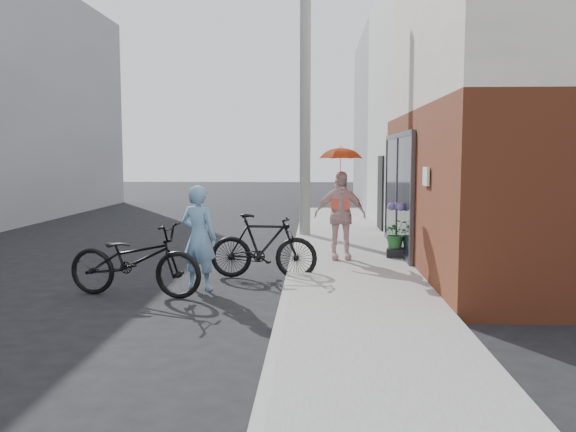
# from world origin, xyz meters

# --- Properties ---
(ground) EXTENTS (80.00, 80.00, 0.00)m
(ground) POSITION_xyz_m (0.00, 0.00, 0.00)
(ground) COLOR black
(ground) RESTS_ON ground
(sidewalk) EXTENTS (2.20, 24.00, 0.12)m
(sidewalk) POSITION_xyz_m (2.10, 2.00, 0.06)
(sidewalk) COLOR gray
(sidewalk) RESTS_ON ground
(curb) EXTENTS (0.12, 24.00, 0.12)m
(curb) POSITION_xyz_m (0.94, 2.00, 0.06)
(curb) COLOR #9E9E99
(curb) RESTS_ON ground
(plaster_building) EXTENTS (8.00, 6.00, 7.00)m
(plaster_building) POSITION_xyz_m (7.20, 9.00, 3.50)
(plaster_building) COLOR silver
(plaster_building) RESTS_ON ground
(east_building_far) EXTENTS (8.00, 8.00, 7.00)m
(east_building_far) POSITION_xyz_m (7.20, 16.00, 3.50)
(east_building_far) COLOR gray
(east_building_far) RESTS_ON ground
(utility_pole) EXTENTS (0.28, 0.28, 7.00)m
(utility_pole) POSITION_xyz_m (1.10, 6.00, 3.50)
(utility_pole) COLOR #9E9E99
(utility_pole) RESTS_ON ground
(officer) EXTENTS (0.72, 0.59, 1.69)m
(officer) POSITION_xyz_m (-0.49, -0.13, 0.84)
(officer) COLOR #72A1CA
(officer) RESTS_ON ground
(bike_left) EXTENTS (2.24, 1.09, 1.13)m
(bike_left) POSITION_xyz_m (-1.38, -0.65, 0.56)
(bike_left) COLOR black
(bike_left) RESTS_ON ground
(bike_right) EXTENTS (1.92, 0.65, 1.14)m
(bike_right) POSITION_xyz_m (0.47, 0.82, 0.57)
(bike_right) COLOR black
(bike_right) RESTS_ON ground
(kimono_woman) EXTENTS (1.05, 0.53, 1.73)m
(kimono_woman) POSITION_xyz_m (1.86, 2.18, 0.99)
(kimono_woman) COLOR beige
(kimono_woman) RESTS_ON sidewalk
(parasol) EXTENTS (0.84, 0.84, 0.74)m
(parasol) POSITION_xyz_m (1.86, 2.18, 2.22)
(parasol) COLOR #C84017
(parasol) RESTS_ON kimono_woman
(planter) EXTENTS (0.41, 0.41, 0.18)m
(planter) POSITION_xyz_m (3.00, 2.47, 0.21)
(planter) COLOR black
(planter) RESTS_ON sidewalk
(potted_plant) EXTENTS (0.54, 0.47, 0.60)m
(potted_plant) POSITION_xyz_m (3.00, 2.47, 0.60)
(potted_plant) COLOR #2C6F32
(potted_plant) RESTS_ON planter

